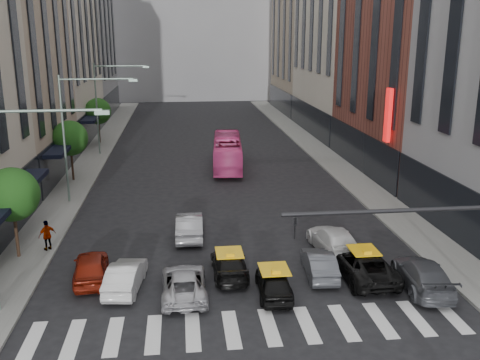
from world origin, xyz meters
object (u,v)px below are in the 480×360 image
object	(u,v)px
streetlamp_mid	(77,122)
taxi_center	(274,282)
streetlamp_near	(7,183)
streetlamp_far	(106,97)
taxi_left	(229,264)
pedestrian_far	(47,235)
car_white_front	(126,276)
bus	(227,152)
car_red	(91,267)

from	to	relation	value
streetlamp_mid	taxi_center	world-z (taller)	streetlamp_mid
streetlamp_near	streetlamp_far	size ratio (longest dim) A/B	1.00
streetlamp_mid	taxi_left	world-z (taller)	streetlamp_mid
streetlamp_mid	pedestrian_far	world-z (taller)	streetlamp_mid
streetlamp_far	taxi_left	size ratio (longest dim) A/B	2.13
car_white_front	bus	world-z (taller)	bus
streetlamp_near	streetlamp_far	xyz separation A→B (m)	(0.00, 32.00, 0.00)
bus	streetlamp_mid	bearing A→B (deg)	44.10
streetlamp_mid	car_white_front	distance (m)	15.84
bus	streetlamp_far	bearing A→B (deg)	-25.35
streetlamp_near	car_white_front	world-z (taller)	streetlamp_near
taxi_left	bus	size ratio (longest dim) A/B	0.41
taxi_center	pedestrian_far	distance (m)	13.36
streetlamp_mid	taxi_left	xyz separation A→B (m)	(9.44, -13.38, -5.29)
streetlamp_mid	pedestrian_far	distance (m)	10.46
taxi_center	bus	size ratio (longest dim) A/B	0.37
taxi_left	taxi_center	world-z (taller)	taxi_center
streetlamp_near	streetlamp_far	bearing A→B (deg)	90.00
taxi_left	bus	bearing A→B (deg)	-95.33
streetlamp_far	car_white_front	size ratio (longest dim) A/B	2.22
taxi_center	streetlamp_near	bearing A→B (deg)	4.15
bus	pedestrian_far	world-z (taller)	bus
streetlamp_mid	bus	world-z (taller)	streetlamp_mid
taxi_center	pedestrian_far	xyz separation A→B (m)	(-11.67, 6.49, 0.36)
bus	pedestrian_far	distance (m)	22.05
streetlamp_far	car_white_front	xyz separation A→B (m)	(4.37, -30.29, -5.24)
taxi_left	bus	distance (m)	22.86
streetlamp_far	taxi_left	bearing A→B (deg)	-72.18
streetlamp_near	streetlamp_far	world-z (taller)	same
taxi_center	pedestrian_far	size ratio (longest dim) A/B	2.21
streetlamp_mid	streetlamp_near	bearing A→B (deg)	-90.00
car_red	bus	size ratio (longest dim) A/B	0.40
streetlamp_far	taxi_left	world-z (taller)	streetlamp_far
streetlamp_near	bus	distance (m)	28.19
car_red	taxi_left	size ratio (longest dim) A/B	0.98
car_white_front	bus	bearing A→B (deg)	-99.48
taxi_center	bus	xyz separation A→B (m)	(0.11, 25.11, 0.80)
car_white_front	taxi_left	world-z (taller)	car_white_front
streetlamp_near	streetlamp_mid	size ratio (longest dim) A/B	1.00
bus	pedestrian_far	size ratio (longest dim) A/B	6.03
streetlamp_far	car_red	bearing A→B (deg)	-84.93
car_red	bus	bearing A→B (deg)	-117.70
car_white_front	taxi_center	world-z (taller)	car_white_front
streetlamp_far	car_red	distance (m)	29.69
bus	pedestrian_far	xyz separation A→B (m)	(-11.79, -18.63, -0.44)
streetlamp_mid	taxi_left	size ratio (longest dim) A/B	2.13
taxi_left	bus	world-z (taller)	bus
taxi_left	taxi_center	bearing A→B (deg)	128.18
streetlamp_far	streetlamp_mid	bearing A→B (deg)	-90.00
bus	car_red	bearing A→B (deg)	73.25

